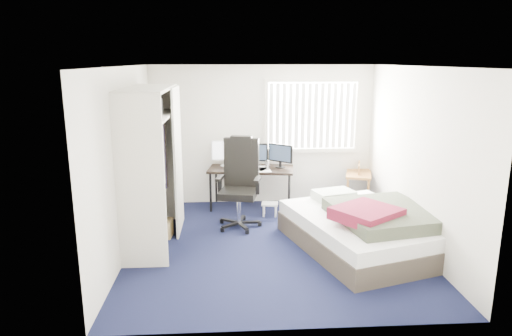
{
  "coord_description": "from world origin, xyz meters",
  "views": [
    {
      "loc": [
        -0.62,
        -6.06,
        2.58
      ],
      "look_at": [
        -0.21,
        0.4,
        1.04
      ],
      "focal_mm": 32.0,
      "sensor_mm": 36.0,
      "label": 1
    }
  ],
  "objects_px": {
    "desk": "(251,166)",
    "nightstand": "(358,176)",
    "office_chair": "(240,192)",
    "bed": "(365,228)"
  },
  "relations": [
    {
      "from": "nightstand",
      "to": "bed",
      "type": "bearing_deg",
      "value": -103.16
    },
    {
      "from": "bed",
      "to": "office_chair",
      "type": "bearing_deg",
      "value": 148.58
    },
    {
      "from": "nightstand",
      "to": "bed",
      "type": "relative_size",
      "value": 0.37
    },
    {
      "from": "bed",
      "to": "nightstand",
      "type": "bearing_deg",
      "value": 76.84
    },
    {
      "from": "office_chair",
      "to": "nightstand",
      "type": "bearing_deg",
      "value": 24.22
    },
    {
      "from": "desk",
      "to": "office_chair",
      "type": "relative_size",
      "value": 1.1
    },
    {
      "from": "desk",
      "to": "nightstand",
      "type": "height_order",
      "value": "desk"
    },
    {
      "from": "desk",
      "to": "office_chair",
      "type": "bearing_deg",
      "value": -104.53
    },
    {
      "from": "office_chair",
      "to": "nightstand",
      "type": "distance_m",
      "value": 2.4
    },
    {
      "from": "desk",
      "to": "nightstand",
      "type": "distance_m",
      "value": 1.98
    }
  ]
}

